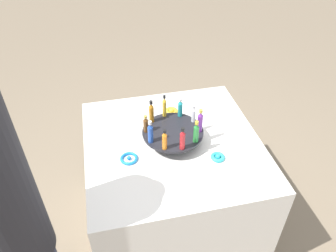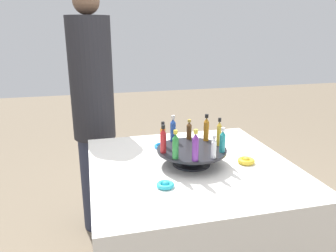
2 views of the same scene
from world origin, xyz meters
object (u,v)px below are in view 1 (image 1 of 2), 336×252
bottle_purple (200,121)px  ribbon_bow_blue (129,158)px  bottle_brown (146,124)px  bottle_amber (151,112)px  bottle_teal (180,108)px  bottle_orange (165,140)px  person_figure (14,229)px  bottle_green (196,132)px  bottle_blue (150,133)px  bottle_red (182,139)px  display_stand (173,134)px  bottle_clear (194,114)px  ribbon_bow_gold (171,111)px  ribbon_bow_teal (218,157)px  bottle_gold (164,107)px

bottle_purple → ribbon_bow_blue: bearing=97.8°
bottle_brown → bottle_purple: bearing=-102.1°
bottle_amber → bottle_teal: bearing=-84.1°
bottle_orange → person_figure: (-0.33, 0.73, -0.08)m
bottle_green → ribbon_bow_blue: (0.02, 0.37, -0.14)m
bottle_blue → bottle_red: size_ratio=1.01×
display_stand → bottle_clear: bearing=-66.1°
ribbon_bow_gold → display_stand: bearing=168.3°
bottle_brown → bottle_red: size_ratio=0.78×
bottle_brown → bottle_red: bearing=-138.1°
bottle_purple → person_figure: (-0.43, 0.95, -0.09)m
ribbon_bow_gold → bottle_brown: bearing=140.0°
bottle_green → ribbon_bow_teal: 0.19m
bottle_brown → person_figure: size_ratio=0.06×
display_stand → bottle_green: 0.18m
display_stand → ribbon_bow_blue: size_ratio=3.57×
bottle_brown → bottle_purple: bottle_purple is taller
ribbon_bow_gold → ribbon_bow_teal: bearing=-161.7°
bottle_orange → person_figure: 0.80m
bottle_gold → bottle_teal: bearing=-102.1°
display_stand → bottle_teal: bearing=-30.1°
bottle_amber → bottle_orange: (-0.24, -0.03, -0.01)m
bottle_brown → bottle_purple: size_ratio=0.73×
bottle_red → bottle_green: size_ratio=1.02×
bottle_brown → person_figure: (-0.49, 0.65, -0.07)m
bottle_teal → ribbon_bow_gold: bearing=7.5°
bottle_teal → ribbon_bow_gold: (0.14, 0.02, -0.13)m
bottle_orange → bottle_purple: size_ratio=0.86×
bottle_amber → bottle_teal: size_ratio=1.17×
bottle_amber → ribbon_bow_gold: (0.16, -0.16, -0.14)m
bottle_amber → bottle_orange: bottle_amber is taller
ribbon_bow_teal → bottle_clear: bearing=16.2°
display_stand → bottle_brown: bottle_brown is taller
display_stand → bottle_blue: 0.18m
bottle_purple → bottle_gold: bottle_purple is taller
ribbon_bow_blue → bottle_orange: bearing=-102.4°
bottle_clear → bottle_blue: bearing=113.9°
bottle_brown → bottle_clear: 0.29m
bottle_orange → person_figure: bearing=114.3°
bottle_gold → ribbon_bow_teal: 0.43m
bottle_amber → bottle_clear: bearing=-102.1°
bottle_blue → person_figure: 0.78m
bottle_green → ribbon_bow_teal: size_ratio=1.76×
bottle_amber → bottle_orange: 0.24m
bottle_orange → bottle_teal: bottle_orange is taller
bottle_gold → display_stand: bearing=-174.1°
bottle_clear → bottle_brown: bearing=95.9°
bottle_purple → ribbon_bow_gold: size_ratio=1.72×
display_stand → ribbon_bow_teal: display_stand is taller
bottle_green → bottle_purple: size_ratio=0.92×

